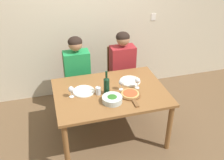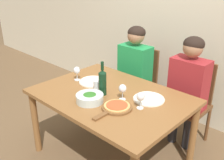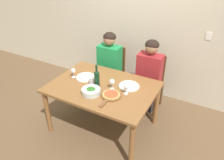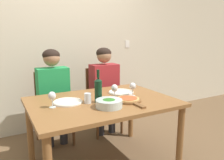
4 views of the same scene
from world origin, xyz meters
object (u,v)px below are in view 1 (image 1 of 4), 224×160
at_px(dinner_plate_right, 130,81).
at_px(pizza_on_board, 130,94).
at_px(person_woman, 77,68).
at_px(chair_right, 120,72).
at_px(person_man, 123,62).
at_px(wine_glass_right, 138,81).
at_px(wine_bottle, 107,85).
at_px(wine_glass_centre, 121,83).
at_px(water_tumbler, 98,91).
at_px(broccoli_bowl, 112,99).
at_px(dinner_plate_left, 84,91).
at_px(wine_glass_left, 71,90).
at_px(chair_left, 77,78).

relative_size(dinner_plate_right, pizza_on_board, 0.71).
xyz_separation_m(person_woman, pizza_on_board, (0.53, -0.90, 0.01)).
distance_m(chair_right, person_woman, 0.76).
relative_size(chair_right, person_man, 0.75).
bearing_deg(wine_glass_right, pizza_on_board, -134.69).
bearing_deg(wine_bottle, wine_glass_centre, 11.80).
xyz_separation_m(wine_bottle, dinner_plate_right, (0.39, 0.21, -0.12)).
relative_size(chair_right, water_tumbler, 9.09).
distance_m(broccoli_bowl, dinner_plate_right, 0.54).
relative_size(dinner_plate_left, water_tumbler, 2.82).
bearing_deg(wine_glass_right, wine_glass_left, 178.41).
height_order(wine_glass_right, wine_glass_centre, same).
distance_m(broccoli_bowl, wine_glass_right, 0.46).
bearing_deg(chair_right, pizza_on_board, -100.36).
distance_m(person_woman, wine_glass_centre, 0.88).
distance_m(chair_right, wine_bottle, 1.08).
relative_size(dinner_plate_left, pizza_on_board, 0.71).
height_order(wine_bottle, wine_glass_centre, wine_bottle).
xyz_separation_m(pizza_on_board, wine_glass_centre, (-0.07, 0.16, 0.09)).
relative_size(person_woman, person_man, 1.00).
relative_size(pizza_on_board, water_tumbler, 3.97).
height_order(wine_glass_centre, water_tumbler, wine_glass_centre).
xyz_separation_m(wine_bottle, wine_glass_centre, (0.21, 0.04, -0.03)).
bearing_deg(chair_right, wine_glass_left, -136.94).
distance_m(broccoli_bowl, pizza_on_board, 0.27).
bearing_deg(broccoli_bowl, chair_left, 104.22).
distance_m(dinner_plate_left, wine_glass_right, 0.71).
bearing_deg(person_man, wine_glass_centre, -109.10).
height_order(wine_bottle, dinner_plate_right, wine_bottle).
relative_size(person_man, wine_glass_right, 8.13).
bearing_deg(person_woman, dinner_plate_left, -91.89).
bearing_deg(chair_right, wine_glass_right, -92.72).
bearing_deg(dinner_plate_left, pizza_on_board, -23.78).
height_order(chair_right, dinner_plate_left, chair_right).
xyz_separation_m(chair_right, person_woman, (-0.72, -0.11, 0.24)).
height_order(chair_right, dinner_plate_right, chair_right).
distance_m(wine_glass_right, water_tumbler, 0.53).
bearing_deg(wine_glass_right, dinner_plate_right, 102.05).
height_order(wine_bottle, water_tumbler, wine_bottle).
xyz_separation_m(broccoli_bowl, water_tumbler, (-0.13, 0.21, 0.01)).
height_order(chair_right, water_tumbler, chair_right).
distance_m(person_woman, dinner_plate_right, 0.86).
distance_m(chair_right, dinner_plate_right, 0.74).
bearing_deg(person_woman, pizza_on_board, -59.50).
relative_size(chair_left, chair_right, 1.00).
xyz_separation_m(chair_left, water_tumbler, (0.15, -0.88, 0.29)).
height_order(wine_bottle, pizza_on_board, wine_bottle).
distance_m(pizza_on_board, wine_glass_centre, 0.20).
bearing_deg(wine_glass_left, chair_right, 43.06).
height_order(broccoli_bowl, pizza_on_board, broccoli_bowl).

